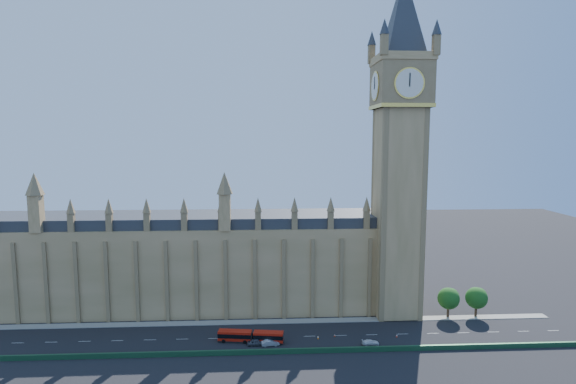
{
  "coord_description": "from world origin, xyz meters",
  "views": [
    {
      "loc": [
        0.82,
        -108.37,
        49.78
      ],
      "look_at": [
        7.05,
        10.0,
        35.76
      ],
      "focal_mm": 28.0,
      "sensor_mm": 36.0,
      "label": 1
    }
  ],
  "objects_px": {
    "car_grey": "(256,342)",
    "car_silver": "(270,343)",
    "car_white": "(370,342)",
    "red_bus": "(251,336)"
  },
  "relations": [
    {
      "from": "car_silver",
      "to": "car_white",
      "type": "distance_m",
      "value": 24.35
    },
    {
      "from": "red_bus",
      "to": "car_grey",
      "type": "bearing_deg",
      "value": -45.2
    },
    {
      "from": "car_silver",
      "to": "car_white",
      "type": "relative_size",
      "value": 1.05
    },
    {
      "from": "car_grey",
      "to": "car_white",
      "type": "relative_size",
      "value": 1.04
    },
    {
      "from": "car_silver",
      "to": "car_grey",
      "type": "bearing_deg",
      "value": 76.76
    },
    {
      "from": "red_bus",
      "to": "car_grey",
      "type": "height_order",
      "value": "red_bus"
    },
    {
      "from": "car_grey",
      "to": "car_silver",
      "type": "distance_m",
      "value": 3.44
    },
    {
      "from": "car_grey",
      "to": "car_silver",
      "type": "height_order",
      "value": "car_grey"
    },
    {
      "from": "red_bus",
      "to": "car_white",
      "type": "height_order",
      "value": "red_bus"
    },
    {
      "from": "car_grey",
      "to": "car_silver",
      "type": "xyz_separation_m",
      "value": [
        3.42,
        -0.36,
        -0.02
      ]
    }
  ]
}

